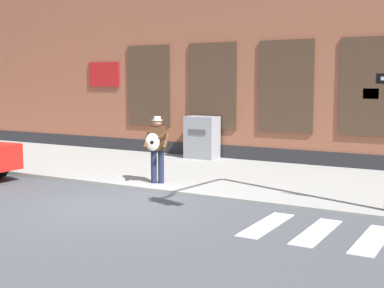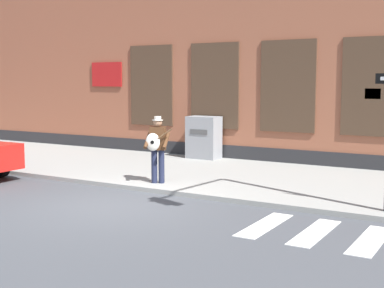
{
  "view_description": "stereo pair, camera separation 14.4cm",
  "coord_description": "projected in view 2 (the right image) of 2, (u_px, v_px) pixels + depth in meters",
  "views": [
    {
      "loc": [
        7.03,
        -8.98,
        2.66
      ],
      "look_at": [
        0.89,
        1.72,
        1.21
      ],
      "focal_mm": 50.0,
      "sensor_mm": 36.0,
      "label": 1
    },
    {
      "loc": [
        7.16,
        -8.91,
        2.66
      ],
      "look_at": [
        0.89,
        1.72,
        1.21
      ],
      "focal_mm": 50.0,
      "sensor_mm": 36.0,
      "label": 2
    }
  ],
  "objects": [
    {
      "name": "traffic_light",
      "position": [
        379.0,
        3.0,
        9.29
      ],
      "size": [
        0.75,
        2.83,
        5.71
      ],
      "color": "#2D2D30",
      "rests_on": "sidewalk"
    },
    {
      "name": "ground_plane",
      "position": [
        116.0,
        205.0,
        11.54
      ],
      "size": [
        160.0,
        160.0,
        0.0
      ],
      "primitive_type": "plane",
      "color": "#424449"
    },
    {
      "name": "busker",
      "position": [
        157.0,
        145.0,
        13.32
      ],
      "size": [
        0.79,
        0.67,
        1.68
      ],
      "color": "#1E233D",
      "rests_on": "sidewalk"
    },
    {
      "name": "utility_box",
      "position": [
        204.0,
        137.0,
        17.71
      ],
      "size": [
        1.06,
        0.66,
        1.4
      ],
      "color": "gray",
      "rests_on": "sidewalk"
    },
    {
      "name": "sidewalk",
      "position": [
        209.0,
        174.0,
        15.1
      ],
      "size": [
        28.0,
        5.49,
        0.12
      ],
      "color": "gray",
      "rests_on": "ground"
    },
    {
      "name": "building_backdrop",
      "position": [
        274.0,
        33.0,
        18.65
      ],
      "size": [
        28.0,
        4.06,
        8.69
      ],
      "color": "#99563D",
      "rests_on": "ground"
    }
  ]
}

